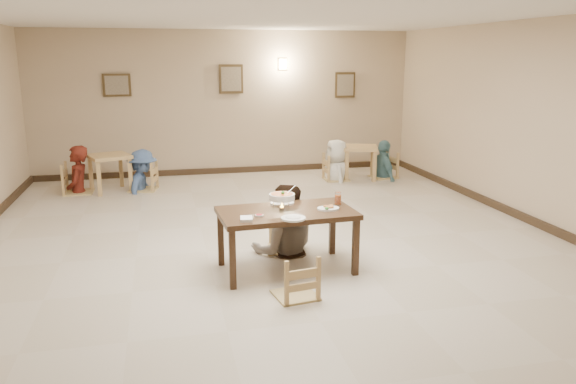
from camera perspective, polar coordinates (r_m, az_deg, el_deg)
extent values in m
plane|color=#BEB19F|center=(7.48, -1.41, -5.58)|extent=(10.00, 10.00, 0.00)
plane|color=silver|center=(7.08, -1.55, 18.00)|extent=(10.00, 10.00, 0.00)
plane|color=tan|center=(12.04, -6.24, 8.97)|extent=(10.00, 0.00, 10.00)
plane|color=tan|center=(2.56, 21.57, -9.32)|extent=(10.00, 0.00, 10.00)
plane|color=tan|center=(8.83, 25.06, 6.11)|extent=(0.00, 10.00, 10.00)
cube|color=#312316|center=(12.21, -6.05, 2.21)|extent=(8.00, 0.06, 0.12)
cube|color=#312316|center=(9.08, 24.00, -2.91)|extent=(0.06, 10.00, 0.12)
cube|color=#3C2C18|center=(11.92, -17.00, 10.35)|extent=(0.55, 0.03, 0.45)
cube|color=gray|center=(11.91, -17.01, 10.34)|extent=(0.45, 0.01, 0.37)
cube|color=#3C2C18|center=(11.99, -5.80, 11.35)|extent=(0.50, 0.03, 0.60)
cube|color=gray|center=(11.97, -5.79, 11.35)|extent=(0.41, 0.01, 0.49)
cube|color=#3C2C18|center=(12.55, 5.82, 10.76)|extent=(0.45, 0.03, 0.55)
cube|color=gray|center=(12.53, 5.85, 10.76)|extent=(0.37, 0.01, 0.45)
cube|color=#FFD88C|center=(12.16, -0.55, 12.86)|extent=(0.16, 0.05, 0.22)
cube|color=#3C2717|center=(6.48, -0.15, -2.15)|extent=(1.60, 0.96, 0.06)
cube|color=#3C2717|center=(6.09, -5.66, -6.86)|extent=(0.07, 0.07, 0.67)
cube|color=#3C2717|center=(6.49, 6.88, -5.60)|extent=(0.07, 0.07, 0.67)
cube|color=#3C2717|center=(6.79, -6.86, -4.72)|extent=(0.07, 0.07, 0.67)
cube|color=#3C2717|center=(7.15, 4.52, -3.72)|extent=(0.07, 0.07, 0.67)
cube|color=tan|center=(7.23, -0.29, -2.56)|extent=(0.45, 0.45, 0.05)
cube|color=tan|center=(5.85, 0.76, -6.83)|extent=(0.42, 0.42, 0.05)
imported|color=gray|center=(7.05, -0.39, 0.77)|extent=(0.92, 0.74, 1.78)
torus|color=silver|center=(6.47, -0.62, -0.77)|extent=(0.23, 0.23, 0.01)
cylinder|color=silver|center=(6.50, -0.62, -1.68)|extent=(0.06, 0.06, 0.03)
cone|color=#FFA526|center=(6.49, -0.62, -1.30)|extent=(0.03, 0.03, 0.05)
cylinder|color=white|center=(6.46, -0.62, -0.48)|extent=(0.30, 0.30, 0.07)
cylinder|color=#BA552A|center=(6.45, -0.62, -0.23)|extent=(0.26, 0.26, 0.02)
sphere|color=#2D7223|center=(6.44, -0.52, -0.09)|extent=(0.04, 0.04, 0.04)
cylinder|color=silver|center=(6.53, 0.25, 0.18)|extent=(0.14, 0.09, 0.09)
cylinder|color=silver|center=(6.55, 0.06, -1.14)|extent=(0.01, 0.01, 0.13)
cylinder|color=silver|center=(6.52, -1.50, -1.23)|extent=(0.01, 0.01, 0.13)
cylinder|color=silver|center=(6.39, -0.42, -1.54)|extent=(0.01, 0.01, 0.13)
cylinder|color=white|center=(6.75, -0.59, -1.15)|extent=(0.29, 0.29, 0.02)
ellipsoid|color=white|center=(6.75, -0.59, -1.09)|extent=(0.19, 0.16, 0.07)
cylinder|color=white|center=(6.13, 0.53, -2.68)|extent=(0.27, 0.27, 0.02)
ellipsoid|color=white|center=(6.13, 0.53, -2.62)|extent=(0.18, 0.15, 0.06)
cylinder|color=white|center=(6.53, 4.11, -1.69)|extent=(0.26, 0.26, 0.02)
sphere|color=#2D7223|center=(6.45, 3.95, -1.67)|extent=(0.04, 0.04, 0.04)
cylinder|color=white|center=(6.26, -2.94, -2.39)|extent=(0.10, 0.10, 0.02)
cylinder|color=maroon|center=(6.25, -2.94, -2.32)|extent=(0.07, 0.07, 0.01)
cube|color=white|center=(6.10, -4.25, -2.74)|extent=(0.15, 0.19, 0.03)
cube|color=silver|center=(6.20, -3.87, -2.54)|extent=(0.05, 0.18, 0.01)
cube|color=silver|center=(6.20, -3.58, -2.52)|extent=(0.05, 0.18, 0.01)
cylinder|color=white|center=(6.74, 5.10, -0.65)|extent=(0.08, 0.08, 0.15)
cylinder|color=#D64F0E|center=(6.74, 5.10, -0.78)|extent=(0.07, 0.07, 0.11)
cube|color=tan|center=(10.90, -17.71, 3.47)|extent=(0.89, 0.89, 0.06)
cube|color=tan|center=(10.62, -18.63, 1.25)|extent=(0.07, 0.07, 0.63)
cube|color=tan|center=(10.77, -15.70, 1.62)|extent=(0.07, 0.07, 0.63)
cube|color=tan|center=(11.16, -19.39, 1.76)|extent=(0.07, 0.07, 0.63)
cube|color=tan|center=(11.30, -16.59, 2.11)|extent=(0.07, 0.07, 0.63)
cube|color=tan|center=(11.58, 7.36, 4.49)|extent=(0.85, 0.85, 0.06)
cube|color=tan|center=(11.36, 5.96, 2.62)|extent=(0.07, 0.07, 0.61)
cube|color=tan|center=(11.38, 8.75, 2.56)|extent=(0.07, 0.07, 0.61)
cube|color=tan|center=(11.90, 5.93, 3.13)|extent=(0.07, 0.07, 0.61)
cube|color=tan|center=(11.92, 8.60, 3.06)|extent=(0.07, 0.07, 0.61)
cube|color=tan|center=(10.97, -20.67, 2.40)|extent=(0.50, 0.50, 0.05)
cube|color=tan|center=(10.85, -14.61, 2.64)|extent=(0.49, 0.49, 0.05)
cube|color=tan|center=(11.43, 4.95, 3.51)|extent=(0.47, 0.47, 0.05)
cube|color=tan|center=(11.78, 9.71, 3.66)|extent=(0.47, 0.47, 0.05)
imported|color=#521810|center=(10.91, -20.84, 4.41)|extent=(0.45, 0.66, 1.76)
imported|color=#435F90|center=(10.80, -14.70, 4.20)|extent=(0.83, 1.12, 1.55)
imported|color=silver|center=(11.37, 4.98, 5.33)|extent=(0.53, 0.81, 1.66)
imported|color=slate|center=(11.73, 9.78, 5.21)|extent=(0.45, 0.95, 1.57)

